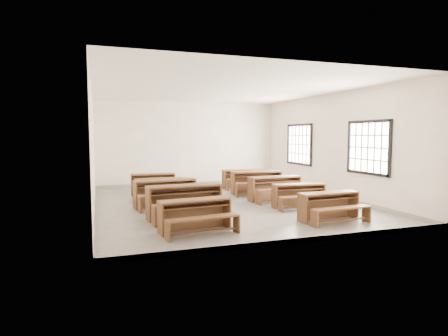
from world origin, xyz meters
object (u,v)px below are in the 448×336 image
object	(u,v)px
desk_set_0	(196,213)
desk_set_5	(330,204)
desk_set_6	(299,194)
desk_set_8	(257,181)
desk_set_4	(153,182)
desk_set_7	(276,187)
desk_set_9	(244,177)
desk_set_1	(185,199)
desk_set_2	(166,191)
desk_set_3	(160,187)

from	to	relation	value
desk_set_0	desk_set_5	world-z (taller)	desk_set_0
desk_set_6	desk_set_8	distance (m)	2.55
desk_set_8	desk_set_4	bearing A→B (deg)	165.45
desk_set_7	desk_set_9	xyz separation A→B (m)	(0.06, 2.70, -0.02)
desk_set_1	desk_set_7	xyz separation A→B (m)	(3.06, 1.47, -0.03)
desk_set_6	desk_set_9	size ratio (longest dim) A/B	0.95
desk_set_8	desk_set_9	distance (m)	1.32
desk_set_2	desk_set_5	bearing A→B (deg)	-47.35
desk_set_1	desk_set_6	distance (m)	3.20
desk_set_2	desk_set_7	distance (m)	3.25
desk_set_1	desk_set_9	world-z (taller)	desk_set_1
desk_set_5	desk_set_7	world-z (taller)	desk_set_7
desk_set_0	desk_set_4	bearing A→B (deg)	84.00
desk_set_1	desk_set_5	distance (m)	3.30
desk_set_3	desk_set_7	size ratio (longest dim) A/B	0.88
desk_set_7	desk_set_5	bearing A→B (deg)	-93.29
desk_set_9	desk_set_5	bearing A→B (deg)	-89.03
desk_set_0	desk_set_4	xyz separation A→B (m)	(-0.09, 5.34, -0.00)
desk_set_1	desk_set_2	size ratio (longest dim) A/B	1.04
desk_set_4	desk_set_6	world-z (taller)	desk_set_4
desk_set_1	desk_set_4	distance (m)	4.09
desk_set_3	desk_set_7	bearing A→B (deg)	-23.77
desk_set_5	desk_set_7	size ratio (longest dim) A/B	0.91
desk_set_3	desk_set_6	bearing A→B (deg)	-38.20
desk_set_2	desk_set_3	bearing A→B (deg)	81.75
desk_set_1	desk_set_5	world-z (taller)	desk_set_1
desk_set_0	desk_set_8	world-z (taller)	desk_set_8
desk_set_1	desk_set_6	size ratio (longest dim) A/B	1.23
desk_set_7	desk_set_9	bearing A→B (deg)	85.90
desk_set_4	desk_set_5	bearing A→B (deg)	-55.80
desk_set_8	desk_set_0	bearing A→B (deg)	-120.93
desk_set_3	desk_set_2	bearing A→B (deg)	-93.39
desk_set_0	desk_set_9	size ratio (longest dim) A/B	0.99
desk_set_4	desk_set_9	bearing A→B (deg)	4.91
desk_set_5	desk_set_8	distance (m)	4.13
desk_set_5	desk_set_0	bearing A→B (deg)	175.48
desk_set_5	desk_set_8	size ratio (longest dim) A/B	0.86
desk_set_4	desk_set_9	xyz separation A→B (m)	(3.28, 0.09, 0.02)
desk_set_1	desk_set_3	world-z (taller)	desk_set_1
desk_set_6	desk_set_8	size ratio (longest dim) A/B	0.85
desk_set_4	desk_set_7	size ratio (longest dim) A/B	0.91
desk_set_2	desk_set_0	bearing A→B (deg)	-94.08
desk_set_0	desk_set_1	bearing A→B (deg)	79.91
desk_set_4	desk_set_0	bearing A→B (deg)	-85.64
desk_set_2	desk_set_3	xyz separation A→B (m)	(0.04, 1.27, -0.06)
desk_set_2	desk_set_6	size ratio (longest dim) A/B	1.18
desk_set_0	desk_set_2	world-z (taller)	desk_set_2
desk_set_1	desk_set_9	size ratio (longest dim) A/B	1.17
desk_set_1	desk_set_4	world-z (taller)	desk_set_1
desk_set_0	desk_set_8	distance (m)	5.16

